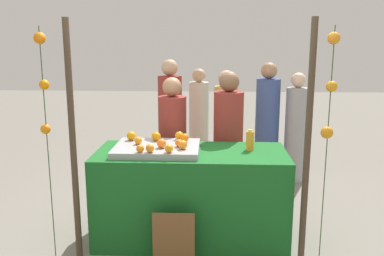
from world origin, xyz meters
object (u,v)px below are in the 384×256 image
at_px(juice_bottle, 250,140).
at_px(vendor_right, 228,150).
at_px(orange_1, 138,141).
at_px(chalkboard_sign, 174,240).
at_px(stall_counter, 191,195).
at_px(orange_0, 179,136).
at_px(vendor_left, 173,151).

distance_m(juice_bottle, vendor_right, 0.60).
distance_m(orange_1, vendor_right, 1.10).
relative_size(juice_bottle, chalkboard_sign, 0.39).
bearing_deg(stall_counter, juice_bottle, 8.58).
distance_m(orange_0, orange_1, 0.44).
xyz_separation_m(orange_1, chalkboard_sign, (0.39, -0.57, -0.75)).
bearing_deg(vendor_right, chalkboard_sign, -113.61).
bearing_deg(orange_0, chalkboard_sign, -89.48).
distance_m(orange_1, vendor_left, 0.71).
height_order(chalkboard_sign, vendor_left, vendor_left).
bearing_deg(stall_counter, vendor_right, 57.64).
relative_size(juice_bottle, vendor_right, 0.12).
distance_m(stall_counter, orange_1, 0.75).
bearing_deg(vendor_right, orange_0, -143.85).
xyz_separation_m(orange_0, orange_1, (-0.39, -0.21, -0.01)).
height_order(orange_1, vendor_right, vendor_right).
xyz_separation_m(stall_counter, juice_bottle, (0.57, 0.09, 0.54)).
bearing_deg(juice_bottle, vendor_right, 110.57).
bearing_deg(orange_1, vendor_right, 33.01).
relative_size(chalkboard_sign, vendor_left, 0.33).
relative_size(stall_counter, juice_bottle, 9.14).
bearing_deg(vendor_left, vendor_right, -1.54).
distance_m(vendor_left, vendor_right, 0.62).
distance_m(orange_1, chalkboard_sign, 1.02).
height_order(juice_bottle, vendor_right, vendor_right).
bearing_deg(stall_counter, orange_0, 120.70).
height_order(vendor_left, vendor_right, vendor_right).
bearing_deg(orange_1, orange_0, 28.45).
distance_m(orange_0, juice_bottle, 0.72).
xyz_separation_m(vendor_left, vendor_right, (0.62, -0.02, 0.03)).
relative_size(orange_1, chalkboard_sign, 0.15).
height_order(juice_bottle, chalkboard_sign, juice_bottle).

